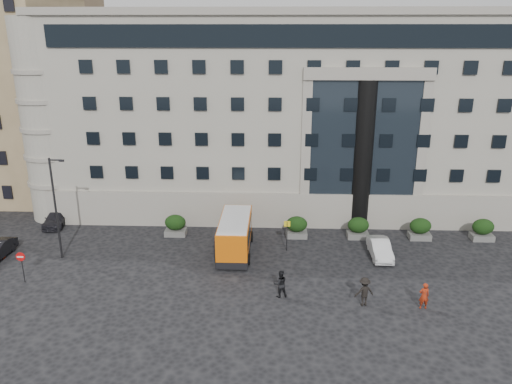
% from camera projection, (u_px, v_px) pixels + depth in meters
% --- Properties ---
extents(ground, '(120.00, 120.00, 0.00)m').
position_uv_depth(ground, '(211.00, 279.00, 35.52)').
color(ground, black).
rests_on(ground, ground).
extents(civic_building, '(44.00, 24.00, 18.00)m').
position_uv_depth(civic_building, '(290.00, 107.00, 53.38)').
color(civic_building, gray).
rests_on(civic_building, ground).
extents(entrance_column, '(1.80, 1.80, 13.00)m').
position_uv_depth(entrance_column, '(362.00, 157.00, 42.83)').
color(entrance_column, black).
rests_on(entrance_column, ground).
extents(apartment_near, '(14.00, 14.00, 20.00)m').
position_uv_depth(apartment_near, '(4.00, 98.00, 52.26)').
color(apartment_near, olive).
rests_on(apartment_near, ground).
extents(apartment_far, '(13.00, 13.00, 22.00)m').
position_uv_depth(apartment_far, '(49.00, 74.00, 69.15)').
color(apartment_far, brown).
rests_on(apartment_far, ground).
extents(hedge_a, '(1.80, 1.26, 1.84)m').
position_uv_depth(hedge_a, '(175.00, 225.00, 42.78)').
color(hedge_a, '#575755').
rests_on(hedge_a, ground).
extents(hedge_b, '(1.80, 1.26, 1.84)m').
position_uv_depth(hedge_b, '(236.00, 226.00, 42.59)').
color(hedge_b, '#575755').
rests_on(hedge_b, ground).
extents(hedge_c, '(1.80, 1.26, 1.84)m').
position_uv_depth(hedge_c, '(297.00, 227.00, 42.40)').
color(hedge_c, '#575755').
rests_on(hedge_c, ground).
extents(hedge_d, '(1.80, 1.26, 1.84)m').
position_uv_depth(hedge_d, '(358.00, 228.00, 42.21)').
color(hedge_d, '#575755').
rests_on(hedge_d, ground).
extents(hedge_e, '(1.80, 1.26, 1.84)m').
position_uv_depth(hedge_e, '(420.00, 228.00, 42.02)').
color(hedge_e, '#575755').
rests_on(hedge_e, ground).
extents(hedge_f, '(1.80, 1.26, 1.84)m').
position_uv_depth(hedge_f, '(483.00, 229.00, 41.83)').
color(hedge_f, '#575755').
rests_on(hedge_f, ground).
extents(street_lamp, '(1.16, 0.18, 8.00)m').
position_uv_depth(street_lamp, '(56.00, 205.00, 37.44)').
color(street_lamp, '#262628').
rests_on(street_lamp, ground).
extents(bus_stop_sign, '(0.50, 0.08, 2.52)m').
position_uv_depth(bus_stop_sign, '(287.00, 230.00, 39.53)').
color(bus_stop_sign, '#262628').
rests_on(bus_stop_sign, ground).
extents(no_entry_sign, '(0.64, 0.16, 2.32)m').
position_uv_depth(no_entry_sign, '(21.00, 261.00, 34.49)').
color(no_entry_sign, '#262628').
rests_on(no_entry_sign, ground).
extents(minibus, '(2.62, 6.81, 2.84)m').
position_uv_depth(minibus, '(235.00, 234.00, 39.27)').
color(minibus, '#DD5F0A').
rests_on(minibus, ground).
extents(red_truck, '(2.42, 5.04, 2.70)m').
position_uv_depth(red_truck, '(58.00, 192.00, 49.95)').
color(red_truck, maroon).
rests_on(red_truck, ground).
extents(parked_car_c, '(2.29, 4.41, 1.22)m').
position_uv_depth(parked_car_c, '(56.00, 218.00, 45.15)').
color(parked_car_c, black).
rests_on(parked_car_c, ground).
extents(parked_car_d, '(2.92, 5.16, 1.36)m').
position_uv_depth(parked_car_d, '(109.00, 200.00, 49.77)').
color(parked_car_d, black).
rests_on(parked_car_d, ground).
extents(white_taxi, '(1.46, 4.13, 1.36)m').
position_uv_depth(white_taxi, '(380.00, 248.00, 38.81)').
color(white_taxi, silver).
rests_on(white_taxi, ground).
extents(pedestrian_a, '(0.67, 0.46, 1.79)m').
position_uv_depth(pedestrian_a, '(424.00, 296.00, 31.50)').
color(pedestrian_a, '#9F270F').
rests_on(pedestrian_a, ground).
extents(pedestrian_b, '(1.07, 0.92, 1.90)m').
position_uv_depth(pedestrian_b, '(280.00, 284.00, 32.88)').
color(pedestrian_b, black).
rests_on(pedestrian_b, ground).
extents(pedestrian_c, '(1.41, 1.03, 1.95)m').
position_uv_depth(pedestrian_c, '(364.00, 292.00, 31.84)').
color(pedestrian_c, black).
rests_on(pedestrian_c, ground).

